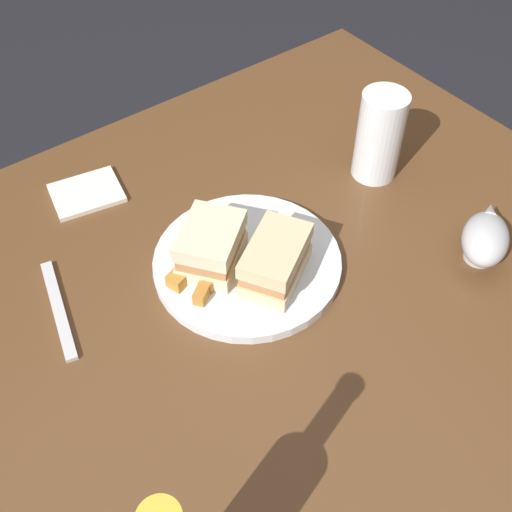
{
  "coord_description": "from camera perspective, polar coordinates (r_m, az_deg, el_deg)",
  "views": [
    {
      "loc": [
        -0.37,
        -0.46,
        1.47
      ],
      "look_at": [
        -0.01,
        0.01,
        0.79
      ],
      "focal_mm": 44.04,
      "sensor_mm": 36.0,
      "label": 1
    }
  ],
  "objects": [
    {
      "name": "dining_table",
      "position": [
        1.24,
        0.62,
        -12.98
      ],
      "size": [
        1.13,
        0.91,
        0.76
      ],
      "primitive_type": "cube",
      "color": "brown",
      "rests_on": "ground"
    },
    {
      "name": "gravy_boat",
      "position": [
        0.97,
        20.1,
        1.51
      ],
      "size": [
        0.12,
        0.11,
        0.07
      ],
      "color": "#B7B7BC",
      "rests_on": "dining_table"
    },
    {
      "name": "ground_plane",
      "position": [
        1.58,
        0.5,
        -19.59
      ],
      "size": [
        6.0,
        6.0,
        0.0
      ],
      "primitive_type": "plane",
      "color": "black"
    },
    {
      "name": "fork",
      "position": [
        0.92,
        -17.5,
        -4.61
      ],
      "size": [
        0.06,
        0.18,
        0.01
      ],
      "primitive_type": "cube",
      "rotation": [
        0.0,
        0.0,
        4.47
      ],
      "color": "silver",
      "rests_on": "dining_table"
    },
    {
      "name": "potato_wedge_middle",
      "position": [
        0.88,
        -0.62,
        -2.04
      ],
      "size": [
        0.06,
        0.05,
        0.02
      ],
      "primitive_type": "cube",
      "rotation": [
        0.0,
        0.0,
        3.83
      ],
      "color": "#B77F33",
      "rests_on": "plate"
    },
    {
      "name": "napkin",
      "position": [
        1.07,
        -15.13,
        5.54
      ],
      "size": [
        0.13,
        0.11,
        0.01
      ],
      "primitive_type": "cube",
      "rotation": [
        0.0,
        0.0,
        -0.19
      ],
      "color": "silver",
      "rests_on": "dining_table"
    },
    {
      "name": "potato_wedge_back",
      "position": [
        0.88,
        -3.86,
        -2.01
      ],
      "size": [
        0.04,
        0.03,
        0.02
      ],
      "primitive_type": "cube",
      "rotation": [
        0.0,
        0.0,
        0.22
      ],
      "color": "#AD702D",
      "rests_on": "plate"
    },
    {
      "name": "sandwich_half_right",
      "position": [
        0.87,
        1.77,
        -0.42
      ],
      "size": [
        0.14,
        0.12,
        0.07
      ],
      "color": "beige",
      "rests_on": "plate"
    },
    {
      "name": "potato_wedge_front",
      "position": [
        0.87,
        -4.66,
        -2.82
      ],
      "size": [
        0.05,
        0.05,
        0.02
      ],
      "primitive_type": "cube",
      "rotation": [
        0.0,
        0.0,
        0.61
      ],
      "color": "#AD702D",
      "rests_on": "plate"
    },
    {
      "name": "sandwich_half_left",
      "position": [
        0.89,
        -4.1,
        0.88
      ],
      "size": [
        0.13,
        0.12,
        0.07
      ],
      "color": "beige",
      "rests_on": "plate"
    },
    {
      "name": "potato_wedge_left_edge",
      "position": [
        0.89,
        -6.56,
        -1.62
      ],
      "size": [
        0.06,
        0.04,
        0.02
      ],
      "primitive_type": "cube",
      "rotation": [
        0.0,
        0.0,
        0.32
      ],
      "color": "#B77F33",
      "rests_on": "plate"
    },
    {
      "name": "plate",
      "position": [
        0.92,
        -0.8,
        -0.6
      ],
      "size": [
        0.28,
        0.28,
        0.02
      ],
      "primitive_type": "cylinder",
      "color": "white",
      "rests_on": "dining_table"
    },
    {
      "name": "pint_glass",
      "position": [
        1.05,
        11.07,
        10.26
      ],
      "size": [
        0.08,
        0.08,
        0.15
      ],
      "color": "white",
      "rests_on": "dining_table"
    }
  ]
}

